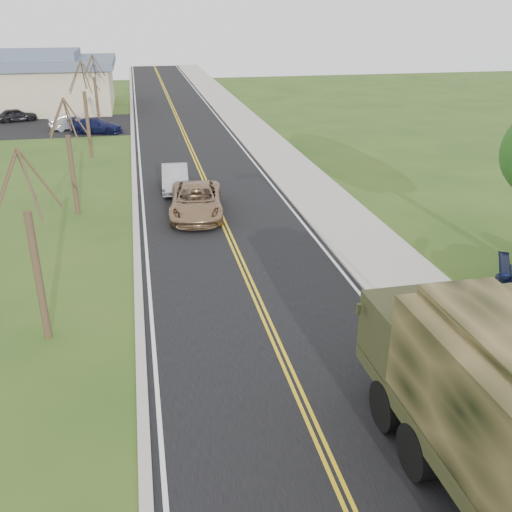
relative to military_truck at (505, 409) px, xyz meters
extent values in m
cube|color=black|center=(-2.99, 38.60, -2.31)|extent=(8.00, 120.00, 0.01)
cube|color=#9E998E|center=(1.16, 38.60, -2.25)|extent=(0.30, 120.00, 0.12)
cube|color=#9E998E|center=(2.91, 38.60, -2.26)|extent=(3.20, 120.00, 0.10)
cube|color=#9E998E|center=(-7.14, 38.60, -2.26)|extent=(0.30, 120.00, 0.10)
cylinder|color=#38281C|center=(-9.99, 8.60, -0.21)|extent=(0.24, 0.24, 4.20)
cylinder|color=#38281C|center=(-9.51, 8.73, 2.82)|extent=(1.01, 0.33, 1.90)
cylinder|color=#38281C|center=(-9.96, 9.22, 2.74)|extent=(0.13, 1.29, 1.74)
cylinder|color=#38281C|center=(-10.45, 8.78, 2.82)|extent=(0.98, 0.43, 1.90)
cylinder|color=#38281C|center=(-10.38, 8.12, 2.74)|extent=(0.79, 1.05, 1.77)
cylinder|color=#38281C|center=(-9.72, 8.19, 2.82)|extent=(0.58, 0.90, 1.90)
cylinder|color=#38281C|center=(-9.99, 20.60, -0.33)|extent=(0.24, 0.24, 3.96)
cylinder|color=#38281C|center=(-9.54, 20.72, 2.52)|extent=(0.96, 0.32, 1.79)
cylinder|color=#38281C|center=(-9.96, 21.18, 2.45)|extent=(0.12, 1.22, 1.65)
cylinder|color=#38281C|center=(-10.42, 20.77, 2.52)|extent=(0.93, 0.41, 1.79)
cylinder|color=#38281C|center=(-10.35, 20.15, 2.45)|extent=(0.75, 0.99, 1.67)
cylinder|color=#38281C|center=(-9.74, 20.21, 2.52)|extent=(0.55, 0.85, 1.80)
cylinder|color=#38281C|center=(-9.99, 32.60, -0.09)|extent=(0.24, 0.24, 4.44)
cylinder|color=#38281C|center=(-9.49, 32.74, 3.11)|extent=(1.07, 0.35, 2.00)
cylinder|color=#38281C|center=(-9.95, 33.25, 3.03)|extent=(0.13, 1.36, 1.84)
cylinder|color=#38281C|center=(-10.47, 32.79, 3.11)|extent=(1.03, 0.46, 2.00)
cylinder|color=#38281C|center=(-10.40, 32.09, 3.03)|extent=(0.83, 1.10, 1.87)
cylinder|color=#38281C|center=(-9.70, 32.16, 3.11)|extent=(0.61, 0.95, 2.01)
cylinder|color=#38281C|center=(-9.99, 44.60, -0.27)|extent=(0.24, 0.24, 4.08)
cylinder|color=#38281C|center=(-9.53, 44.72, 2.67)|extent=(0.99, 0.33, 1.84)
cylinder|color=#38281C|center=(-9.96, 45.20, 2.59)|extent=(0.13, 1.25, 1.69)
cylinder|color=#38281C|center=(-10.44, 44.77, 2.67)|extent=(0.95, 0.42, 1.85)
cylinder|color=#38281C|center=(-10.37, 44.13, 2.59)|extent=(0.77, 1.02, 1.72)
cylinder|color=#38281C|center=(-9.73, 44.20, 2.67)|extent=(0.57, 0.88, 1.85)
cube|color=tan|center=(-18.99, 54.60, -0.21)|extent=(20.00, 12.00, 4.20)
cube|color=#475466|center=(-18.99, 54.60, 2.19)|extent=(21.00, 13.00, 0.70)
cube|color=#475466|center=(-18.99, 54.60, 2.89)|extent=(14.00, 8.00, 0.90)
cube|color=black|center=(-12.99, 44.60, -2.30)|extent=(18.00, 10.00, 0.02)
cylinder|color=black|center=(-1.21, 0.92, -1.68)|extent=(0.41, 1.26, 1.26)
cylinder|color=black|center=(-1.23, 2.53, -1.68)|extent=(0.41, 1.26, 1.26)
cylinder|color=black|center=(1.17, 2.55, -1.68)|extent=(0.41, 1.26, 1.26)
cube|color=#33351D|center=(0.00, 0.25, -1.11)|extent=(2.84, 8.04, 0.40)
cube|color=#33351D|center=(-0.04, 3.17, -0.14)|extent=(2.77, 2.21, 1.60)
cube|color=black|center=(-0.05, 4.20, 0.09)|extent=(2.52, 0.12, 0.80)
imported|color=#8E6F50|center=(-4.12, 19.16, -1.55)|extent=(3.14, 5.74, 1.53)
imported|color=#A1A1A6|center=(-4.83, 23.72, -1.63)|extent=(1.67, 4.22, 1.37)
imported|color=black|center=(-17.38, 47.75, -1.72)|extent=(3.71, 2.29, 1.18)
imported|color=silver|center=(-11.98, 42.99, -1.66)|extent=(4.18, 2.46, 1.30)
imported|color=#0F1338|center=(-10.04, 40.99, -1.70)|extent=(4.54, 2.75, 1.23)
camera|label=1|loc=(-6.67, -7.92, 7.31)|focal=40.00mm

